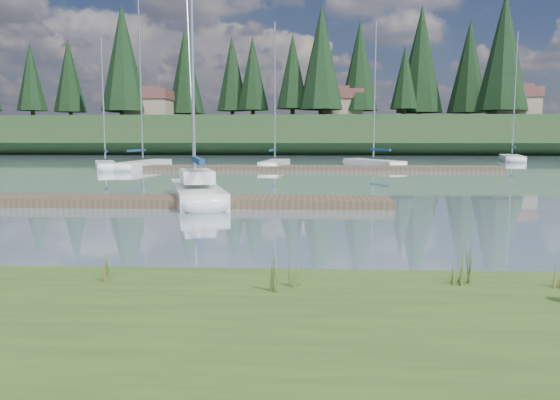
{
  "coord_description": "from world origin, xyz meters",
  "views": [
    {
      "loc": [
        1.08,
        -9.85,
        2.4
      ],
      "look_at": [
        0.62,
        -0.5,
        1.31
      ],
      "focal_mm": 35.0,
      "sensor_mm": 36.0,
      "label": 1
    }
  ],
  "objects": [
    {
      "name": "ground",
      "position": [
        0.0,
        30.0,
        0.0
      ],
      "size": [
        200.0,
        200.0,
        0.0
      ],
      "primitive_type": "plane",
      "color": "gray",
      "rests_on": "ground"
    },
    {
      "name": "ridge",
      "position": [
        0.0,
        73.0,
        2.5
      ],
      "size": [
        200.0,
        20.0,
        5.0
      ],
      "primitive_type": "cube",
      "color": "#1C3218",
      "rests_on": "ground"
    },
    {
      "name": "sailboat_main",
      "position": [
        -3.29,
        11.21,
        0.42
      ],
      "size": [
        3.74,
        8.1,
        11.57
      ],
      "rotation": [
        0.0,
        0.0,
        1.86
      ],
      "color": "silver",
      "rests_on": "ground"
    },
    {
      "name": "dock_near",
      "position": [
        -4.0,
        9.0,
        0.15
      ],
      "size": [
        16.0,
        2.0,
        0.3
      ],
      "primitive_type": "cube",
      "color": "#4C3D2C",
      "rests_on": "ground"
    },
    {
      "name": "dock_far",
      "position": [
        2.0,
        30.0,
        0.15
      ],
      "size": [
        26.0,
        2.2,
        0.3
      ],
      "primitive_type": "cube",
      "color": "#4C3D2C",
      "rests_on": "ground"
    },
    {
      "name": "sailboat_bg_0",
      "position": [
        -13.97,
        30.26,
        0.33
      ],
      "size": [
        3.74,
        6.54,
        9.68
      ],
      "rotation": [
        0.0,
        0.0,
        1.97
      ],
      "color": "silver",
      "rests_on": "ground"
    },
    {
      "name": "sailboat_bg_1",
      "position": [
        -11.28,
        31.89,
        0.33
      ],
      "size": [
        2.69,
        8.81,
        12.86
      ],
      "rotation": [
        0.0,
        0.0,
        1.46
      ],
      "color": "silver",
      "rests_on": "ground"
    },
    {
      "name": "sailboat_bg_2",
      "position": [
        -1.31,
        33.15,
        0.33
      ],
      "size": [
        2.24,
        7.52,
        11.18
      ],
      "rotation": [
        0.0,
        0.0,
        1.46
      ],
      "color": "silver",
      "rests_on": "ground"
    },
    {
      "name": "sailboat_bg_3",
      "position": [
        6.16,
        34.99,
        0.32
      ],
      "size": [
        4.79,
        7.72,
        11.53
      ],
      "rotation": [
        0.0,
        0.0,
        2.02
      ],
      "color": "silver",
      "rests_on": "ground"
    },
    {
      "name": "sailboat_bg_5",
      "position": [
        21.8,
        46.57,
        0.32
      ],
      "size": [
        3.97,
        9.17,
        12.77
      ],
      "rotation": [
        0.0,
        0.0,
        1.32
      ],
      "color": "silver",
      "rests_on": "ground"
    },
    {
      "name": "weed_0",
      "position": [
        0.7,
        -2.77,
        0.61
      ],
      "size": [
        0.17,
        0.14,
        0.62
      ],
      "color": "#475B23",
      "rests_on": "bank"
    },
    {
      "name": "weed_1",
      "position": [
        0.94,
        -2.55,
        0.57
      ],
      "size": [
        0.17,
        0.14,
        0.51
      ],
      "color": "#475B23",
      "rests_on": "bank"
    },
    {
      "name": "weed_2",
      "position": [
        3.33,
        -2.25,
        0.62
      ],
      "size": [
        0.17,
        0.14,
        0.64
      ],
      "color": "#475B23",
      "rests_on": "bank"
    },
    {
      "name": "weed_3",
      "position": [
        -1.81,
        -2.36,
        0.59
      ],
      "size": [
        0.17,
        0.14,
        0.56
      ],
      "color": "#475B23",
      "rests_on": "bank"
    },
    {
      "name": "weed_4",
      "position": [
        3.2,
        -2.32,
        0.52
      ],
      "size": [
        0.17,
        0.14,
        0.41
      ],
      "color": "#475B23",
      "rests_on": "bank"
    },
    {
      "name": "mud_lip",
      "position": [
        0.0,
        -1.6,
        0.07
      ],
      "size": [
        60.0,
        0.5,
        0.14
      ],
      "primitive_type": "cube",
      "color": "#33281C",
      "rests_on": "ground"
    },
    {
      "name": "conifer_1",
      "position": [
        -40.0,
        71.0,
        11.28
      ],
      "size": [
        4.4,
        4.4,
        11.3
      ],
      "color": "#382619",
      "rests_on": "ridge"
    },
    {
      "name": "conifer_2",
      "position": [
        -25.0,
        68.0,
        13.54
      ],
      "size": [
        6.6,
        6.6,
        16.05
      ],
      "color": "#382619",
      "rests_on": "ridge"
    },
    {
      "name": "conifer_3",
      "position": [
        -10.0,
        72.0,
        11.74
      ],
      "size": [
        4.84,
        4.84,
        12.25
      ],
      "color": "#382619",
      "rests_on": "ridge"
    },
    {
      "name": "conifer_4",
      "position": [
        3.0,
        66.0,
        13.09
      ],
      "size": [
        6.16,
        6.16,
        15.1
      ],
      "color": "#382619",
      "rests_on": "ridge"
    },
    {
      "name": "conifer_5",
      "position": [
        15.0,
        70.0,
        10.83
      ],
      "size": [
        3.96,
        3.96,
        10.35
      ],
      "color": "#382619",
      "rests_on": "ridge"
    },
    {
      "name": "conifer_6",
      "position": [
        28.0,
        68.0,
        13.99
      ],
      "size": [
        7.04,
        7.04,
        17.0
      ],
      "color": "#382619",
      "rests_on": "ridge"
    },
    {
      "name": "house_0",
      "position": [
        -22.0,
        70.0,
        7.31
      ],
      "size": [
        6.3,
        5.3,
        4.65
      ],
      "color": "gray",
      "rests_on": "ridge"
    },
    {
      "name": "house_1",
      "position": [
        6.0,
        71.0,
        7.31
      ],
      "size": [
        6.3,
        5.3,
        4.65
      ],
      "color": "gray",
      "rests_on": "ridge"
    },
    {
      "name": "house_2",
      "position": [
        30.0,
        69.0,
        7.31
      ],
      "size": [
        6.3,
        5.3,
        4.65
      ],
      "color": "gray",
      "rests_on": "ridge"
    }
  ]
}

